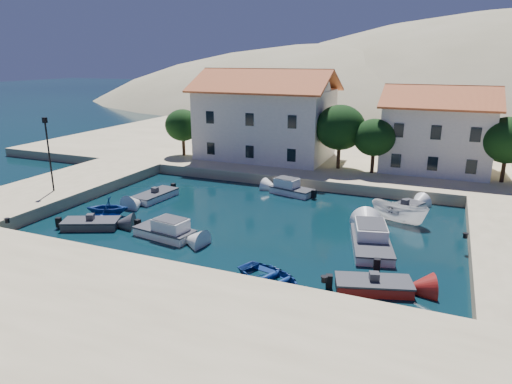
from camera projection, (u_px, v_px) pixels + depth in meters
ground at (181, 278)px, 25.61m from camera, size 400.00×400.00×0.00m
quay_south at (108, 326)px, 20.16m from camera, size 52.00×12.00×1.00m
quay_west at (59, 188)px, 41.37m from camera, size 8.00×20.00×1.00m
quay_north at (352, 150)px, 58.31m from camera, size 80.00×36.00×1.00m
hills at (469, 183)px, 133.84m from camera, size 254.00×176.00×99.00m
building_left at (266, 113)px, 50.91m from camera, size 14.70×9.45×9.70m
building_mid at (437, 128)px, 45.30m from camera, size 10.50×8.40×8.30m
trees at (355, 132)px, 45.06m from camera, size 37.30×5.30×6.45m
lamppost at (48, 147)px, 37.84m from camera, size 0.35×0.25×6.22m
bollards at (253, 242)px, 27.66m from camera, size 29.36×9.56×0.30m
motorboat_grey_sw at (91, 224)px, 33.13m from camera, size 4.33×3.22×1.25m
cabin_cruiser_south at (164, 231)px, 31.38m from camera, size 4.54×2.45×1.60m
rowboat_south at (271, 282)px, 25.13m from camera, size 5.14×4.51×0.88m
motorboat_red_se at (373, 286)px, 24.18m from camera, size 4.34×2.87×1.25m
cabin_cruiser_east at (371, 241)px, 29.52m from camera, size 3.72×6.20×1.60m
boat_east at (398, 222)px, 34.38m from camera, size 4.76×3.02×1.72m
motorboat_white_ne at (404, 208)px, 36.56m from camera, size 3.08×3.95×1.25m
rowboat_west at (108, 216)px, 35.75m from camera, size 4.05×3.82×1.69m
motorboat_white_west at (155, 196)px, 39.88m from camera, size 2.32×4.47×1.25m
cabin_cruiser_north at (292, 189)px, 41.21m from camera, size 4.23×2.60×1.60m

